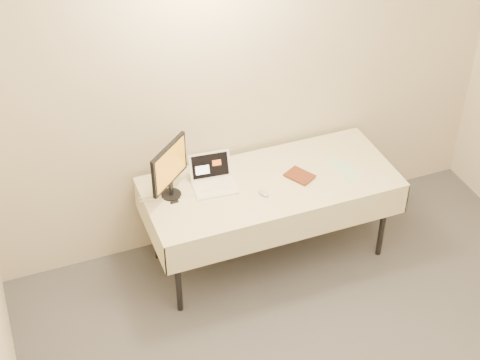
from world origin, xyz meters
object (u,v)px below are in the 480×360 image
object	(u,v)px
laptop	(213,179)
book	(294,171)
table	(270,188)
monitor	(169,167)

from	to	relation	value
laptop	book	size ratio (longest dim) A/B	1.68
table	book	world-z (taller)	book
laptop	book	world-z (taller)	laptop
book	monitor	bearing A→B (deg)	140.05
laptop	monitor	size ratio (longest dim) A/B	0.78
laptop	book	xyz separation A→B (m)	(0.56, -0.18, 0.05)
monitor	laptop	bearing A→B (deg)	-39.15
monitor	book	bearing A→B (deg)	-52.80
table	monitor	xyz separation A→B (m)	(-0.72, 0.11, 0.31)
monitor	book	world-z (taller)	monitor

